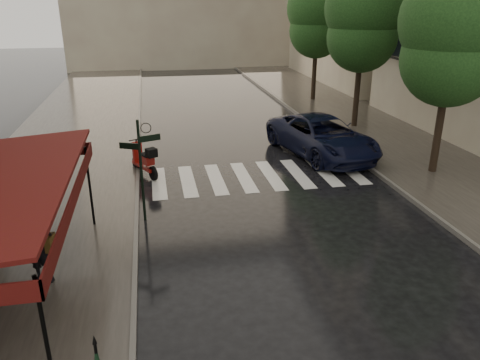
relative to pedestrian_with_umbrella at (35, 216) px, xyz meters
name	(u,v)px	position (x,y,z in m)	size (l,w,h in m)	color
ground	(195,268)	(3.48, 0.08, -1.79)	(120.00, 120.00, 0.00)	black
sidewalk_near	(72,141)	(-1.02, 12.08, -1.73)	(6.00, 60.00, 0.12)	#38332D
sidewalk_far	(367,126)	(13.73, 12.08, -1.73)	(5.50, 60.00, 0.12)	#38332D
curb_near	(139,137)	(2.03, 12.08, -1.72)	(0.12, 60.00, 0.16)	#595651
curb_far	(316,128)	(10.93, 12.08, -1.72)	(0.12, 60.00, 0.16)	#595651
crosswalk	(257,176)	(6.46, 6.08, -1.79)	(7.85, 3.20, 0.01)	silver
signpost	(141,163)	(2.29, 3.08, 0.04)	(1.17, 0.29, 3.10)	black
tree_near	(455,28)	(13.08, 5.08, 3.53)	(3.80, 3.80, 7.99)	black
tree_mid	(364,14)	(12.98, 12.08, 3.80)	(3.80, 3.80, 8.34)	black
tree_far	(318,13)	(13.18, 19.08, 3.66)	(3.80, 3.80, 8.16)	black
pedestrian_with_umbrella	(35,216)	(0.00, 0.00, 0.00)	(1.26, 1.27, 2.52)	black
scooter	(145,161)	(2.32, 6.96, -1.21)	(1.05, 1.77, 1.26)	black
parked_car	(322,136)	(9.72, 8.14, -0.98)	(2.71, 5.87, 1.63)	black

